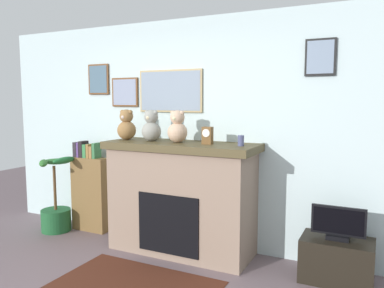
{
  "coord_description": "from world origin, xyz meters",
  "views": [
    {
      "loc": [
        2.11,
        -2.01,
        1.68
      ],
      "look_at": [
        0.31,
        1.64,
        1.21
      ],
      "focal_mm": 35.85,
      "sensor_mm": 36.0,
      "label": 1
    }
  ],
  "objects_px": {
    "mantel_clock": "(207,135)",
    "teddy_bear_tan": "(151,127)",
    "television": "(338,224)",
    "potted_plant": "(56,209)",
    "teddy_bear_grey": "(177,128)",
    "candle_jar": "(241,141)",
    "tv_stand": "(337,260)",
    "teddy_bear_cream": "(127,126)",
    "fireplace": "(181,197)",
    "bookshelf": "(90,190)"
  },
  "relations": [
    {
      "from": "television",
      "to": "teddy_bear_tan",
      "type": "height_order",
      "value": "teddy_bear_tan"
    },
    {
      "from": "tv_stand",
      "to": "mantel_clock",
      "type": "xyz_separation_m",
      "value": [
        -1.31,
        -0.02,
        1.11
      ]
    },
    {
      "from": "fireplace",
      "to": "television",
      "type": "relative_size",
      "value": 3.53
    },
    {
      "from": "television",
      "to": "mantel_clock",
      "type": "bearing_deg",
      "value": -179.22
    },
    {
      "from": "teddy_bear_grey",
      "to": "teddy_bear_tan",
      "type": "bearing_deg",
      "value": -180.0
    },
    {
      "from": "potted_plant",
      "to": "teddy_bear_grey",
      "type": "bearing_deg",
      "value": 3.04
    },
    {
      "from": "fireplace",
      "to": "tv_stand",
      "type": "distance_m",
      "value": 1.68
    },
    {
      "from": "television",
      "to": "tv_stand",
      "type": "bearing_deg",
      "value": 90.0
    },
    {
      "from": "teddy_bear_cream",
      "to": "teddy_bear_tan",
      "type": "relative_size",
      "value": 1.0
    },
    {
      "from": "fireplace",
      "to": "bookshelf",
      "type": "xyz_separation_m",
      "value": [
        -1.38,
        0.1,
        -0.09
      ]
    },
    {
      "from": "mantel_clock",
      "to": "fireplace",
      "type": "bearing_deg",
      "value": 176.63
    },
    {
      "from": "bookshelf",
      "to": "potted_plant",
      "type": "bearing_deg",
      "value": -151.48
    },
    {
      "from": "mantel_clock",
      "to": "teddy_bear_grey",
      "type": "bearing_deg",
      "value": 179.89
    },
    {
      "from": "potted_plant",
      "to": "candle_jar",
      "type": "distance_m",
      "value": 2.65
    },
    {
      "from": "fireplace",
      "to": "television",
      "type": "xyz_separation_m",
      "value": [
        1.63,
        -0.0,
        -0.07
      ]
    },
    {
      "from": "teddy_bear_grey",
      "to": "candle_jar",
      "type": "bearing_deg",
      "value": 0.04
    },
    {
      "from": "mantel_clock",
      "to": "potted_plant",
      "type": "bearing_deg",
      "value": -177.49
    },
    {
      "from": "mantel_clock",
      "to": "teddy_bear_tan",
      "type": "height_order",
      "value": "teddy_bear_tan"
    },
    {
      "from": "candle_jar",
      "to": "teddy_bear_grey",
      "type": "bearing_deg",
      "value": -179.96
    },
    {
      "from": "potted_plant",
      "to": "candle_jar",
      "type": "height_order",
      "value": "candle_jar"
    },
    {
      "from": "fireplace",
      "to": "tv_stand",
      "type": "relative_size",
      "value": 2.64
    },
    {
      "from": "bookshelf",
      "to": "potted_plant",
      "type": "relative_size",
      "value": 1.19
    },
    {
      "from": "tv_stand",
      "to": "television",
      "type": "xyz_separation_m",
      "value": [
        0.0,
        -0.0,
        0.35
      ]
    },
    {
      "from": "television",
      "to": "fireplace",
      "type": "bearing_deg",
      "value": 179.97
    },
    {
      "from": "mantel_clock",
      "to": "teddy_bear_tan",
      "type": "relative_size",
      "value": 0.52
    },
    {
      "from": "tv_stand",
      "to": "teddy_bear_grey",
      "type": "bearing_deg",
      "value": -179.37
    },
    {
      "from": "television",
      "to": "teddy_bear_tan",
      "type": "bearing_deg",
      "value": -179.51
    },
    {
      "from": "television",
      "to": "teddy_bear_grey",
      "type": "bearing_deg",
      "value": -179.41
    },
    {
      "from": "candle_jar",
      "to": "teddy_bear_grey",
      "type": "xyz_separation_m",
      "value": [
        -0.72,
        -0.0,
        0.1
      ]
    },
    {
      "from": "bookshelf",
      "to": "candle_jar",
      "type": "height_order",
      "value": "candle_jar"
    },
    {
      "from": "candle_jar",
      "to": "television",
      "type": "bearing_deg",
      "value": 1.02
    },
    {
      "from": "teddy_bear_cream",
      "to": "fireplace",
      "type": "bearing_deg",
      "value": 1.48
    },
    {
      "from": "candle_jar",
      "to": "teddy_bear_cream",
      "type": "relative_size",
      "value": 0.31
    },
    {
      "from": "potted_plant",
      "to": "tv_stand",
      "type": "height_order",
      "value": "potted_plant"
    },
    {
      "from": "fireplace",
      "to": "teddy_bear_tan",
      "type": "bearing_deg",
      "value": -177.17
    },
    {
      "from": "tv_stand",
      "to": "teddy_bear_cream",
      "type": "distance_m",
      "value": 2.61
    },
    {
      "from": "bookshelf",
      "to": "television",
      "type": "bearing_deg",
      "value": -1.93
    },
    {
      "from": "teddy_bear_tan",
      "to": "candle_jar",
      "type": "bearing_deg",
      "value": 0.02
    },
    {
      "from": "fireplace",
      "to": "teddy_bear_tan",
      "type": "relative_size",
      "value": 4.81
    },
    {
      "from": "fireplace",
      "to": "candle_jar",
      "type": "xyz_separation_m",
      "value": [
        0.69,
        -0.02,
        0.66
      ]
    },
    {
      "from": "television",
      "to": "teddy_bear_tan",
      "type": "distance_m",
      "value": 2.16
    },
    {
      "from": "candle_jar",
      "to": "potted_plant",
      "type": "bearing_deg",
      "value": -177.84
    },
    {
      "from": "potted_plant",
      "to": "teddy_bear_cream",
      "type": "height_order",
      "value": "teddy_bear_cream"
    },
    {
      "from": "potted_plant",
      "to": "teddy_bear_grey",
      "type": "height_order",
      "value": "teddy_bear_grey"
    },
    {
      "from": "television",
      "to": "candle_jar",
      "type": "xyz_separation_m",
      "value": [
        -0.94,
        -0.02,
        0.73
      ]
    },
    {
      "from": "mantel_clock",
      "to": "candle_jar",
      "type": "bearing_deg",
      "value": 0.18
    },
    {
      "from": "tv_stand",
      "to": "candle_jar",
      "type": "relative_size",
      "value": 5.86
    },
    {
      "from": "potted_plant",
      "to": "teddy_bear_grey",
      "type": "relative_size",
      "value": 2.78
    },
    {
      "from": "candle_jar",
      "to": "mantel_clock",
      "type": "bearing_deg",
      "value": -179.82
    },
    {
      "from": "bookshelf",
      "to": "teddy_bear_cream",
      "type": "distance_m",
      "value": 1.1
    }
  ]
}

